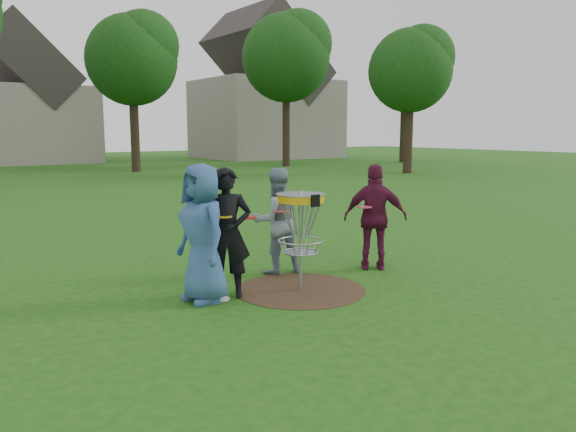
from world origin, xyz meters
TOP-DOWN VIEW (x-y plane):
  - ground at (0.00, 0.00)m, footprint 100.00×100.00m
  - dirt_patch at (0.00, 0.00)m, footprint 1.80×1.80m
  - player_blue at (-1.32, 0.32)m, footprint 0.64×0.91m
  - player_black at (-0.97, 0.30)m, footprint 0.75×0.66m
  - player_grey at (0.26, 0.99)m, footprint 0.90×0.76m
  - player_maroon at (1.67, 0.29)m, footprint 1.01×0.95m
  - disc_on_grass at (-1.11, 0.24)m, footprint 0.22×0.22m
  - disc_golf_basket at (0.00, -0.00)m, footprint 0.66×0.67m
  - held_discs at (-0.04, 0.36)m, footprint 2.66×0.73m
  - tree_row at (0.44, 20.67)m, footprint 51.20×17.42m
  - house_row at (4.78, 33.07)m, footprint 44.50×10.65m

SIDE VIEW (x-z plane):
  - ground at x=0.00m, z-range 0.00..0.00m
  - dirt_patch at x=0.00m, z-range 0.00..0.01m
  - disc_on_grass at x=-1.11m, z-range 0.00..0.02m
  - player_grey at x=0.26m, z-range 0.00..1.63m
  - player_maroon at x=1.67m, z-range 0.00..1.67m
  - player_black at x=-0.97m, z-range 0.00..1.72m
  - player_blue at x=-1.32m, z-range 0.00..1.78m
  - disc_golf_basket at x=0.00m, z-range 0.33..1.71m
  - held_discs at x=-0.04m, z-range 0.99..1.10m
  - house_row at x=4.78m, z-range -1.67..9.95m
  - tree_row at x=0.44m, z-range 1.26..11.16m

